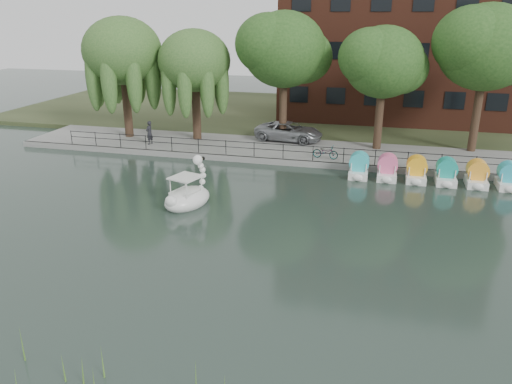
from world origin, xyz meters
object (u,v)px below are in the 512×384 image
at_px(bicycle, 326,151).
at_px(pedestrian, 149,131).
at_px(minivan, 289,130).
at_px(swan_boat, 188,195).

bearing_deg(bicycle, pedestrian, 95.92).
distance_m(minivan, swan_boat, 13.85).
relative_size(bicycle, pedestrian, 0.87).
relative_size(minivan, bicycle, 3.39).
bearing_deg(pedestrian, swan_boat, 46.92).
bearing_deg(swan_boat, minivan, 95.95).
height_order(minivan, pedestrian, pedestrian).
bearing_deg(pedestrian, bicycle, 99.17).
distance_m(pedestrian, swan_boat, 12.14).
xyz_separation_m(bicycle, pedestrian, (-13.07, 0.63, 0.49)).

